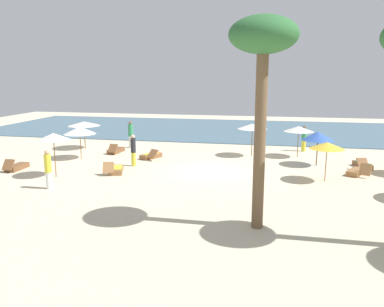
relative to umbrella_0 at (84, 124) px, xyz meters
The scene contains 20 objects.
ground_plane 11.35m from the umbrella_0, 27.22° to the right, with size 60.00×60.00×0.00m, color beige.
ocean_water 15.60m from the umbrella_0, 49.99° to the left, with size 48.00×16.00×0.06m, color #476B7F.
umbrella_0 is the anchor object (origin of this frame).
umbrella_1 11.92m from the umbrella_0, ahead, with size 1.91×1.91×2.14m.
umbrella_2 3.51m from the umbrella_0, 67.57° to the right, with size 2.00×2.00×2.06m.
umbrella_4 15.97m from the umbrella_0, ahead, with size 1.88×1.88×2.00m.
umbrella_5 14.85m from the umbrella_0, ahead, with size 1.88×1.88×2.01m.
umbrella_7 7.96m from the umbrella_0, 74.28° to the right, with size 1.71×1.71×2.31m.
umbrella_8 16.89m from the umbrella_0, 19.95° to the right, with size 1.71×1.71×1.99m.
lounger_0 6.33m from the umbrella_0, 21.83° to the right, with size 1.30×1.78×0.68m.
lounger_1 6.98m from the umbrella_0, 97.16° to the right, with size 0.62×1.68×0.71m.
lounger_2 8.13m from the umbrella_0, 51.68° to the right, with size 1.06×1.78×0.70m.
lounger_3 18.25m from the umbrella_0, 12.91° to the right, with size 1.29×1.73×0.73m.
lounger_4 18.56m from the umbrella_0, ahead, with size 0.95×1.79×0.67m.
lounger_5 3.36m from the umbrella_0, 20.18° to the right, with size 0.75×1.73×0.70m.
person_0 7.01m from the umbrella_0, 40.24° to the right, with size 0.32×0.32×1.86m.
person_1 10.23m from the umbrella_0, 72.74° to the right, with size 0.44×0.44×1.85m.
person_2 3.37m from the umbrella_0, 19.04° to the left, with size 0.41×0.41×1.94m.
person_3 15.55m from the umbrella_0, ahead, with size 0.34×0.34×1.79m.
palm_2 18.43m from the umbrella_0, 44.47° to the right, with size 2.26×2.26×7.16m.
Camera 1 is at (3.23, -20.76, 5.30)m, focal length 36.94 mm.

